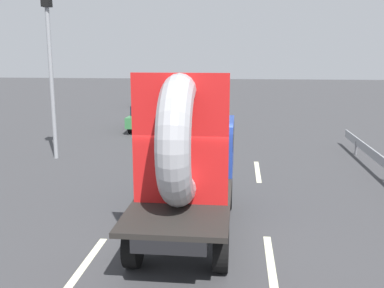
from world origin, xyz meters
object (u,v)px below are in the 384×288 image
(distant_sedan, at_px, (150,115))
(oncoming_car, at_px, (150,97))
(traffic_light, at_px, (50,48))
(flatbed_truck, at_px, (189,155))

(distant_sedan, xyz_separation_m, oncoming_car, (-2.20, 10.56, -0.06))
(distant_sedan, bearing_deg, traffic_light, -108.38)
(flatbed_truck, distance_m, distant_sedan, 13.93)
(flatbed_truck, height_order, distant_sedan, flatbed_truck)
(flatbed_truck, height_order, oncoming_car, flatbed_truck)
(flatbed_truck, distance_m, oncoming_car, 24.69)
(distant_sedan, height_order, traffic_light, traffic_light)
(traffic_light, bearing_deg, flatbed_truck, -46.51)
(flatbed_truck, relative_size, distant_sedan, 1.33)
(traffic_light, distance_m, oncoming_car, 18.01)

